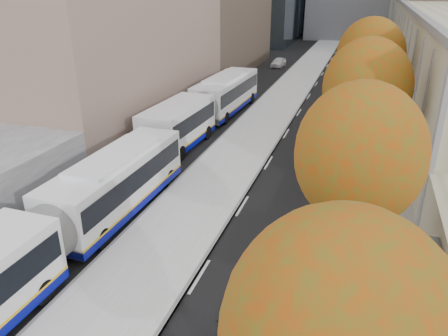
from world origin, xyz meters
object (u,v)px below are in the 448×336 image
at_px(bus_shelter, 418,284).
at_px(bus_far, 209,105).
at_px(distant_car, 278,62).
at_px(bus_near, 68,219).

xyz_separation_m(bus_shelter, bus_far, (-13.55, 19.31, -0.57)).
bearing_deg(distant_car, bus_shelter, -69.70).
xyz_separation_m(bus_far, distant_car, (0.12, 26.79, -1.02)).
height_order(bus_near, distant_car, bus_near).
bearing_deg(distant_car, bus_far, -86.20).
bearing_deg(bus_far, bus_near, -85.99).
relative_size(bus_shelter, bus_near, 0.26).
bearing_deg(distant_car, bus_near, -85.39).
bearing_deg(bus_shelter, bus_far, 125.06).
relative_size(bus_far, distant_car, 5.03).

